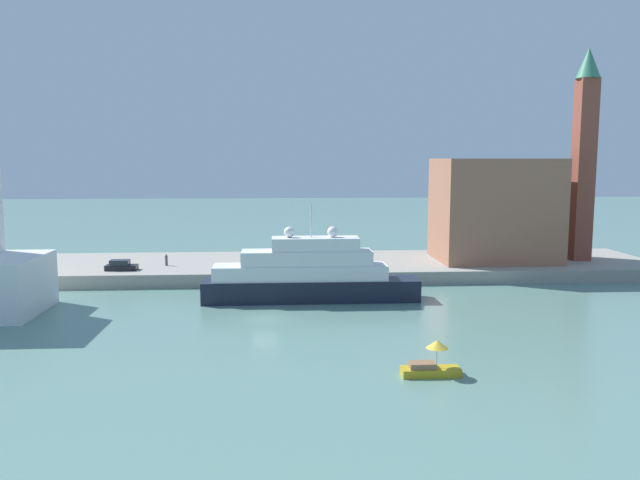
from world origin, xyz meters
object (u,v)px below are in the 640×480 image
Objects in this scene: harbor_building at (494,210)px; parked_car at (121,266)px; small_motorboat at (431,364)px; bell_tower at (584,148)px; large_yacht at (308,276)px; mooring_bollard at (307,269)px; person_figure at (166,260)px.

parked_car is (-51.90, -5.45, -6.72)m from harbor_building.
bell_tower reaches higher than small_motorboat.
small_motorboat is 55.93m from bell_tower.
bell_tower is (40.17, 16.47, 15.00)m from large_yacht.
harbor_building is 24.10× the size of mooring_bollard.
person_figure is (-18.87, 15.04, -0.43)m from large_yacht.
harbor_building is (27.69, 17.21, 6.13)m from large_yacht.
bell_tower is at bearing 4.18° from parked_car.
harbor_building is at bearing 31.87° from large_yacht.
mooring_bollard is at bearing -163.63° from harbor_building.
harbor_building is at bearing 2.68° from person_figure.
large_yacht is at bearing 107.39° from small_motorboat.
bell_tower is at bearing -3.41° from harbor_building.
parked_car is (-24.21, 11.76, -0.59)m from large_yacht.
small_motorboat is 1.10× the size of parked_car.
parked_car is 5.96× the size of mooring_bollard.
harbor_building reaches higher than large_yacht.
person_figure is at bearing 123.31° from small_motorboat.
harbor_building is 15.33m from bell_tower.
bell_tower is 44.08× the size of mooring_bollard.
mooring_bollard is at bearing -169.62° from bell_tower.
large_yacht reaches higher than small_motorboat.
bell_tower reaches higher than mooring_bollard.
parked_car is at bearing 154.09° from large_yacht.
parked_car is 6.27m from person_figure.
parked_car is at bearing 130.52° from small_motorboat.
small_motorboat is 2.75× the size of person_figure.
parked_car is (-64.38, -4.71, -15.59)m from bell_tower.
mooring_bollard is (0.22, 9.15, -0.84)m from large_yacht.
large_yacht is at bearing -38.55° from person_figure.
person_figure is at bearing 162.86° from mooring_bollard.
person_figure is at bearing -178.61° from bell_tower.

